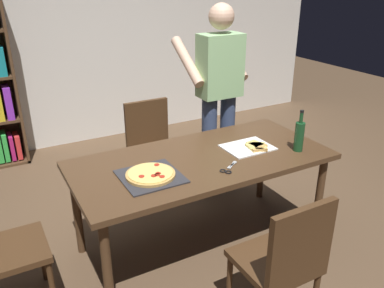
{
  "coord_description": "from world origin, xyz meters",
  "views": [
    {
      "loc": [
        -1.31,
        -2.24,
        1.97
      ],
      "look_at": [
        0.0,
        0.15,
        0.8
      ],
      "focal_mm": 37.28,
      "sensor_mm": 36.0,
      "label": 1
    }
  ],
  "objects_px": {
    "dining_table": "(202,166)",
    "kitchen_scissors": "(228,169)",
    "wine_bottle": "(299,136)",
    "chair_near_camera": "(285,258)",
    "chair_far_side": "(152,144)",
    "pepperoni_pizza_on_tray": "(151,175)",
    "person_serving_pizza": "(218,90)"
  },
  "relations": [
    {
      "from": "chair_near_camera",
      "to": "pepperoni_pizza_on_tray",
      "type": "distance_m",
      "value": 0.97
    },
    {
      "from": "pepperoni_pizza_on_tray",
      "to": "chair_far_side",
      "type": "bearing_deg",
      "value": 66.54
    },
    {
      "from": "chair_near_camera",
      "to": "person_serving_pizza",
      "type": "xyz_separation_m",
      "value": [
        0.58,
        1.63,
        0.49
      ]
    },
    {
      "from": "pepperoni_pizza_on_tray",
      "to": "kitchen_scissors",
      "type": "height_order",
      "value": "pepperoni_pizza_on_tray"
    },
    {
      "from": "kitchen_scissors",
      "to": "pepperoni_pizza_on_tray",
      "type": "bearing_deg",
      "value": 162.77
    },
    {
      "from": "person_serving_pizza",
      "to": "pepperoni_pizza_on_tray",
      "type": "distance_m",
      "value": 1.32
    },
    {
      "from": "chair_far_side",
      "to": "dining_table",
      "type": "bearing_deg",
      "value": -90.0
    },
    {
      "from": "chair_far_side",
      "to": "wine_bottle",
      "type": "distance_m",
      "value": 1.4
    },
    {
      "from": "chair_far_side",
      "to": "pepperoni_pizza_on_tray",
      "type": "relative_size",
      "value": 2.34
    },
    {
      "from": "pepperoni_pizza_on_tray",
      "to": "wine_bottle",
      "type": "height_order",
      "value": "wine_bottle"
    },
    {
      "from": "chair_far_side",
      "to": "kitchen_scissors",
      "type": "relative_size",
      "value": 4.74
    },
    {
      "from": "kitchen_scissors",
      "to": "chair_near_camera",
      "type": "bearing_deg",
      "value": -94.8
    },
    {
      "from": "chair_near_camera",
      "to": "wine_bottle",
      "type": "bearing_deg",
      "value": 44.91
    },
    {
      "from": "pepperoni_pizza_on_tray",
      "to": "dining_table",
      "type": "bearing_deg",
      "value": 12.31
    },
    {
      "from": "dining_table",
      "to": "kitchen_scissors",
      "type": "relative_size",
      "value": 9.83
    },
    {
      "from": "person_serving_pizza",
      "to": "kitchen_scissors",
      "type": "xyz_separation_m",
      "value": [
        -0.52,
        -0.96,
        -0.24
      ]
    },
    {
      "from": "chair_near_camera",
      "to": "person_serving_pizza",
      "type": "bearing_deg",
      "value": 70.48
    },
    {
      "from": "pepperoni_pizza_on_tray",
      "to": "kitchen_scissors",
      "type": "xyz_separation_m",
      "value": [
        0.5,
        -0.16,
        -0.01
      ]
    },
    {
      "from": "kitchen_scissors",
      "to": "person_serving_pizza",
      "type": "bearing_deg",
      "value": 61.42
    },
    {
      "from": "pepperoni_pizza_on_tray",
      "to": "person_serving_pizza",
      "type": "bearing_deg",
      "value": 38.13
    },
    {
      "from": "dining_table",
      "to": "chair_far_side",
      "type": "xyz_separation_m",
      "value": [
        0.0,
        0.93,
        -0.17
      ]
    },
    {
      "from": "dining_table",
      "to": "person_serving_pizza",
      "type": "distance_m",
      "value": 0.97
    },
    {
      "from": "chair_far_side",
      "to": "person_serving_pizza",
      "type": "distance_m",
      "value": 0.79
    },
    {
      "from": "person_serving_pizza",
      "to": "pepperoni_pizza_on_tray",
      "type": "bearing_deg",
      "value": -141.87
    },
    {
      "from": "chair_near_camera",
      "to": "chair_far_side",
      "type": "xyz_separation_m",
      "value": [
        0.0,
        1.85,
        0.0
      ]
    },
    {
      "from": "dining_table",
      "to": "chair_near_camera",
      "type": "xyz_separation_m",
      "value": [
        -0.0,
        -0.93,
        -0.17
      ]
    },
    {
      "from": "wine_bottle",
      "to": "kitchen_scissors",
      "type": "height_order",
      "value": "wine_bottle"
    },
    {
      "from": "dining_table",
      "to": "chair_near_camera",
      "type": "distance_m",
      "value": 0.94
    },
    {
      "from": "chair_far_side",
      "to": "wine_bottle",
      "type": "bearing_deg",
      "value": -59.24
    },
    {
      "from": "dining_table",
      "to": "chair_far_side",
      "type": "height_order",
      "value": "chair_far_side"
    },
    {
      "from": "chair_near_camera",
      "to": "kitchen_scissors",
      "type": "distance_m",
      "value": 0.72
    },
    {
      "from": "person_serving_pizza",
      "to": "chair_near_camera",
      "type": "bearing_deg",
      "value": -109.52
    }
  ]
}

